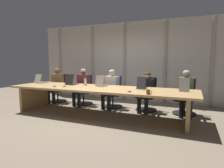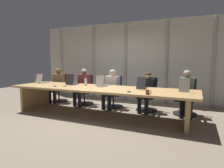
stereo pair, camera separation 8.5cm
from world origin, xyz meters
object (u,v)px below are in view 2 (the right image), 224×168
object	(u,v)px
conference_mic_left_side	(55,86)
conference_mic_middle	(129,91)
office_chair_left_mid	(85,93)
water_bottle_primary	(86,82)
person_left_mid	(83,85)
person_right_mid	(147,90)
office_chair_left_end	(60,91)
office_chair_right_end	(186,101)
laptop_center	(102,84)
laptop_right_mid	(142,86)
coffee_mug_near	(148,92)
person_center	(111,86)
conference_mic_right_side	(64,86)
laptop_left_mid	(72,83)
office_chair_right_mid	(147,98)
laptop_left_end	(42,81)
office_chair_center	(114,96)
laptop_right_end	(184,89)
person_right_end	(187,91)
person_left_end	(57,83)

from	to	relation	value
conference_mic_left_side	conference_mic_middle	world-z (taller)	same
office_chair_left_mid	water_bottle_primary	world-z (taller)	office_chair_left_mid
person_left_mid	person_right_mid	xyz separation A→B (m)	(2.09, -0.00, -0.03)
office_chair_left_end	conference_mic_middle	distance (m)	3.39
office_chair_left_end	water_bottle_primary	size ratio (longest dim) A/B	4.52
office_chair_right_end	person_left_mid	distance (m)	3.12
conference_mic_left_side	laptop_center	bearing A→B (deg)	27.02
office_chair_left_mid	conference_mic_middle	size ratio (longest dim) A/B	8.71
laptop_right_mid	conference_mic_left_side	bearing A→B (deg)	97.64
coffee_mug_near	conference_mic_left_side	xyz separation A→B (m)	(-2.54, 0.16, -0.03)
person_center	conference_mic_right_side	size ratio (longest dim) A/B	10.50
laptop_left_mid	office_chair_left_mid	distance (m)	0.90
office_chair_right_mid	laptop_right_mid	bearing A→B (deg)	10.69
office_chair_right_end	conference_mic_left_side	world-z (taller)	office_chair_right_end
laptop_center	office_chair_right_mid	distance (m)	1.39
laptop_left_end	laptop_right_mid	world-z (taller)	laptop_right_mid
laptop_left_end	water_bottle_primary	bearing A→B (deg)	-83.78
office_chair_left_end	office_chair_center	xyz separation A→B (m)	(2.09, -0.00, -0.00)
office_chair_left_end	person_left_mid	bearing A→B (deg)	80.94
office_chair_right_mid	office_chair_right_end	world-z (taller)	same
office_chair_right_mid	conference_mic_middle	bearing A→B (deg)	4.14
office_chair_right_mid	conference_mic_middle	world-z (taller)	office_chair_right_mid
person_right_mid	conference_mic_right_side	world-z (taller)	person_right_mid
laptop_right_end	conference_mic_middle	size ratio (longest dim) A/B	3.57
person_left_mid	laptop_left_end	bearing A→B (deg)	-53.12
person_right_mid	conference_mic_middle	bearing A→B (deg)	0.63
laptop_right_end	person_right_end	bearing A→B (deg)	-5.50
laptop_right_mid	person_left_mid	bearing A→B (deg)	66.66
person_right_end	water_bottle_primary	size ratio (longest dim) A/B	5.55
laptop_left_end	conference_mic_left_side	size ratio (longest dim) A/B	3.70
office_chair_center	person_left_mid	bearing A→B (deg)	-87.95
person_right_end	conference_mic_left_side	size ratio (longest dim) A/B	10.69
laptop_right_mid	conference_mic_left_side	xyz separation A→B (m)	(-2.22, -0.58, -0.04)
office_chair_left_mid	office_chair_center	world-z (taller)	office_chair_left_mid
laptop_left_end	laptop_right_mid	xyz separation A→B (m)	(3.18, 0.03, 0.00)
person_left_end	coffee_mug_near	world-z (taller)	person_left_end
conference_mic_right_side	laptop_center	bearing A→B (deg)	26.59
office_chair_right_mid	office_chair_right_end	distance (m)	1.03
laptop_right_mid	coffee_mug_near	world-z (taller)	laptop_right_mid
office_chair_center	person_left_mid	size ratio (longest dim) A/B	0.82
laptop_left_mid	person_left_end	bearing A→B (deg)	53.53
coffee_mug_near	conference_mic_right_side	size ratio (longest dim) A/B	1.12
laptop_center	conference_mic_middle	world-z (taller)	laptop_center
office_chair_right_mid	person_right_mid	size ratio (longest dim) A/B	0.85
laptop_right_mid	office_chair_center	xyz separation A→B (m)	(-1.10, 0.78, -0.44)
laptop_left_mid	person_left_end	distance (m)	1.26
person_left_end	water_bottle_primary	size ratio (longest dim) A/B	5.50
office_chair_right_mid	person_center	world-z (taller)	person_center
office_chair_left_end	conference_mic_right_side	bearing A→B (deg)	43.09
laptop_center	person_center	bearing A→B (deg)	1.68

